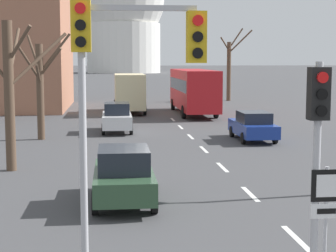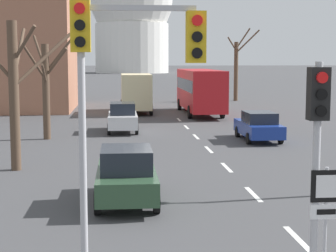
# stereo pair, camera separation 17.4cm
# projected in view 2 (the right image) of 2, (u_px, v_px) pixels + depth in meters

# --- Properties ---
(lane_stripe_1) EXTENTS (0.16, 2.00, 0.01)m
(lane_stripe_1) POSITION_uv_depth(u_px,v_px,m) (298.00, 239.00, 13.47)
(lane_stripe_1) COLOR silver
(lane_stripe_1) RESTS_ON ground_plane
(lane_stripe_2) EXTENTS (0.16, 2.00, 0.01)m
(lane_stripe_2) POSITION_uv_depth(u_px,v_px,m) (253.00, 194.00, 17.92)
(lane_stripe_2) COLOR silver
(lane_stripe_2) RESTS_ON ground_plane
(lane_stripe_3) EXTENTS (0.16, 2.00, 0.01)m
(lane_stripe_3) POSITION_uv_depth(u_px,v_px,m) (227.00, 167.00, 22.37)
(lane_stripe_3) COLOR silver
(lane_stripe_3) RESTS_ON ground_plane
(lane_stripe_4) EXTENTS (0.16, 2.00, 0.01)m
(lane_stripe_4) POSITION_uv_depth(u_px,v_px,m) (209.00, 150.00, 26.82)
(lane_stripe_4) COLOR silver
(lane_stripe_4) RESTS_ON ground_plane
(lane_stripe_5) EXTENTS (0.16, 2.00, 0.01)m
(lane_stripe_5) POSITION_uv_depth(u_px,v_px,m) (196.00, 137.00, 31.28)
(lane_stripe_5) COLOR silver
(lane_stripe_5) RESTS_ON ground_plane
(lane_stripe_6) EXTENTS (0.16, 2.00, 0.01)m
(lane_stripe_6) POSITION_uv_depth(u_px,v_px,m) (186.00, 127.00, 35.73)
(lane_stripe_6) COLOR silver
(lane_stripe_6) RESTS_ON ground_plane
(lane_stripe_7) EXTENTS (0.16, 2.00, 0.01)m
(lane_stripe_7) POSITION_uv_depth(u_px,v_px,m) (179.00, 120.00, 40.18)
(lane_stripe_7) COLOR silver
(lane_stripe_7) RESTS_ON ground_plane
(traffic_signal_centre_tall) EXTENTS (0.36, 0.34, 4.25)m
(traffic_signal_centre_tall) POSITION_uv_depth(u_px,v_px,m) (317.00, 132.00, 10.20)
(traffic_signal_centre_tall) COLOR #B2B2B7
(traffic_signal_centre_tall) RESTS_ON ground_plane
(traffic_signal_near_left) EXTENTS (2.50, 0.34, 5.48)m
(traffic_signal_near_left) POSITION_uv_depth(u_px,v_px,m) (121.00, 66.00, 10.42)
(traffic_signal_near_left) COLOR #B2B2B7
(traffic_signal_near_left) RESTS_ON ground_plane
(route_sign_post) EXTENTS (0.60, 0.08, 2.33)m
(route_sign_post) POSITION_uv_depth(u_px,v_px,m) (326.00, 207.00, 10.33)
(route_sign_post) COLOR #B2B2B7
(route_sign_post) RESTS_ON ground_plane
(sedan_near_left) EXTENTS (1.77, 4.30, 1.76)m
(sedan_near_left) POSITION_uv_depth(u_px,v_px,m) (123.00, 117.00, 33.28)
(sedan_near_left) COLOR silver
(sedan_near_left) RESTS_ON ground_plane
(sedan_near_right) EXTENTS (1.84, 4.38, 1.54)m
(sedan_near_right) POSITION_uv_depth(u_px,v_px,m) (259.00, 126.00, 29.76)
(sedan_near_right) COLOR navy
(sedan_near_right) RESTS_ON ground_plane
(sedan_mid_centre) EXTENTS (1.82, 4.07, 1.70)m
(sedan_mid_centre) POSITION_uv_depth(u_px,v_px,m) (126.00, 175.00, 16.75)
(sedan_mid_centre) COLOR #2D4C33
(sedan_mid_centre) RESTS_ON ground_plane
(city_bus) EXTENTS (2.66, 10.80, 3.48)m
(city_bus) POSITION_uv_depth(u_px,v_px,m) (200.00, 88.00, 43.99)
(city_bus) COLOR red
(city_bus) RESTS_ON ground_plane
(delivery_truck) EXTENTS (2.44, 7.20, 3.14)m
(delivery_truck) POSITION_uv_depth(u_px,v_px,m) (136.00, 92.00, 45.16)
(delivery_truck) COLOR #333842
(delivery_truck) RESTS_ON ground_plane
(bare_tree_left_near) EXTENTS (2.59, 2.83, 5.69)m
(bare_tree_left_near) POSITION_uv_depth(u_px,v_px,m) (46.00, 85.00, 29.96)
(bare_tree_left_near) COLOR brown
(bare_tree_left_near) RESTS_ON ground_plane
(bare_tree_right_near) EXTENTS (3.37, 1.35, 7.53)m
(bare_tree_right_near) POSITION_uv_depth(u_px,v_px,m) (237.00, 67.00, 58.13)
(bare_tree_right_near) COLOR brown
(bare_tree_right_near) RESTS_ON ground_plane
(bare_tree_left_far) EXTENTS (3.49, 3.13, 5.75)m
(bare_tree_left_far) POSITION_uv_depth(u_px,v_px,m) (16.00, 89.00, 21.61)
(bare_tree_left_far) COLOR brown
(bare_tree_left_far) RESTS_ON ground_plane
(capitol_dome) EXTENTS (26.23, 26.23, 37.05)m
(capitol_dome) POSITION_uv_depth(u_px,v_px,m) (132.00, 16.00, 179.91)
(capitol_dome) COLOR silver
(capitol_dome) RESTS_ON ground_plane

